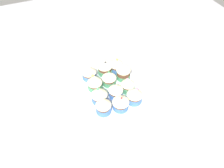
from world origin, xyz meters
The scene contains 15 objects.
ground_plane centered at (0.00, 0.00, -1.50)cm, with size 180.00×180.00×3.00cm, color #9E9EA3.
baking_tray centered at (0.00, 0.00, 0.60)cm, with size 28.41×22.12×1.20cm.
cupcake_0 centered at (-8.71, -5.70, 4.73)cm, with size 6.10×6.10×7.37cm.
cupcake_1 centered at (-2.87, -5.60, 4.70)cm, with size 5.52×5.52×7.21cm.
cupcake_2 centered at (3.84, -6.71, 4.61)cm, with size 6.05×6.05×6.64cm.
cupcake_3 centered at (9.22, -5.87, 4.76)cm, with size 6.31×6.31×7.16cm.
cupcake_4 centered at (-9.68, 0.50, 4.72)cm, with size 6.28×6.28×7.09cm.
cupcake_5 centered at (-3.82, -0.18, 4.55)cm, with size 5.70×5.70×6.50cm.
cupcake_6 centered at (3.01, -0.23, 4.64)cm, with size 5.89×5.89×6.88cm.
cupcake_7 centered at (9.43, -0.65, 4.41)cm, with size 6.57×6.57×6.54cm.
cupcake_8 centered at (-8.77, 6.95, 5.08)cm, with size 5.75×5.75×7.68cm.
cupcake_9 centered at (-3.62, 6.69, 5.13)cm, with size 6.20×6.20×7.99cm.
cupcake_10 centered at (3.05, 6.19, 5.02)cm, with size 6.04×6.04×7.79cm.
cupcake_11 centered at (9.47, 6.51, 4.38)cm, with size 6.02×6.02×6.29cm.
napkin centered at (22.98, 4.76, 0.30)cm, with size 11.30×10.35×0.60cm, color white.
Camera 1 is at (-49.10, 20.20, 66.03)cm, focal length 32.94 mm.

